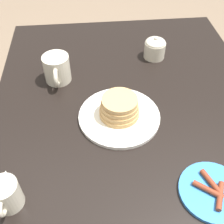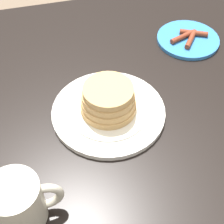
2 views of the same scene
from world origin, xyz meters
TOP-DOWN VIEW (x-y plane):
  - dining_table at (0.00, 0.00)m, footprint 1.25×0.90m
  - pancake_plate at (-0.01, -0.04)m, footprint 0.25×0.25m
  - side_plate_bacon at (0.26, 0.16)m, footprint 0.17×0.17m
  - coffee_mug at (-0.22, -0.24)m, footprint 0.13×0.09m

SIDE VIEW (x-z plane):
  - dining_table at x=0.00m, z-range 0.25..1.01m
  - side_plate_bacon at x=0.26m, z-range 0.75..0.78m
  - pancake_plate at x=-0.01m, z-range 0.75..0.83m
  - coffee_mug at x=-0.22m, z-range 0.76..0.86m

